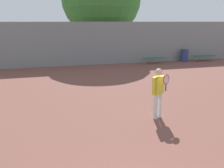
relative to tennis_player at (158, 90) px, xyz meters
The scene contains 5 objects.
tennis_player is the anchor object (origin of this frame).
bench_courtside_near 13.71m from the tennis_player, 48.39° to the left, with size 1.84×0.40×0.42m.
bench_courtside_far 11.31m from the tennis_player, 65.08° to the left, with size 1.73×0.40×0.42m.
trash_bin 12.85m from the tennis_player, 54.54° to the left, with size 0.59×0.59×0.91m.
back_fence 11.20m from the tennis_player, 101.92° to the left, with size 35.52×0.06×3.00m.
Camera 1 is at (-1.37, -2.59, 3.03)m, focal length 42.00 mm.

